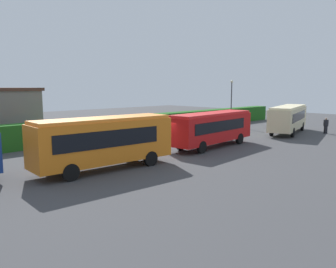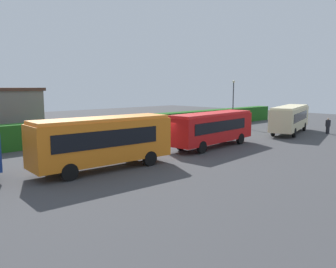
% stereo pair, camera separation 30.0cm
% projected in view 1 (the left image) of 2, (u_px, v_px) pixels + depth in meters
% --- Properties ---
extents(ground_plane, '(100.03, 100.03, 0.00)m').
position_uv_depth(ground_plane, '(164.00, 153.00, 27.06)').
color(ground_plane, '#424244').
extents(bus_orange, '(9.35, 3.00, 3.32)m').
position_uv_depth(bus_orange, '(104.00, 140.00, 21.40)').
color(bus_orange, orange).
rests_on(bus_orange, ground_plane).
extents(bus_red, '(9.84, 3.06, 3.01)m').
position_uv_depth(bus_red, '(212.00, 127.00, 29.55)').
color(bus_red, red).
rests_on(bus_red, ground_plane).
extents(bus_cream, '(10.38, 5.02, 3.08)m').
position_uv_depth(bus_cream, '(288.00, 117.00, 38.51)').
color(bus_cream, beige).
rests_on(bus_cream, ground_plane).
extents(person_center, '(0.53, 0.45, 1.78)m').
position_uv_depth(person_center, '(326.00, 125.00, 38.22)').
color(person_center, black).
rests_on(person_center, ground_plane).
extents(hedge_row, '(62.02, 1.69, 2.13)m').
position_uv_depth(hedge_row, '(97.00, 129.00, 33.72)').
color(hedge_row, '#205D1B').
rests_on(hedge_row, ground_plane).
extents(lamppost, '(0.36, 0.36, 6.10)m').
position_uv_depth(lamppost, '(231.00, 98.00, 45.60)').
color(lamppost, '#38383D').
rests_on(lamppost, ground_plane).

